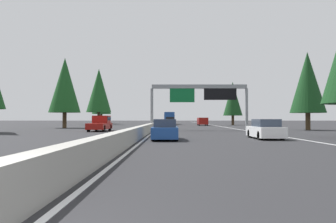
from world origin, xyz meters
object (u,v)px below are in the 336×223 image
Objects in this scene: sedan_far_right at (265,130)px; minivan_far_left at (202,121)px; conifer_right_near at (308,82)px; sign_gantry_overhead at (201,94)px; conifer_right_mid at (233,99)px; conifer_left_mid at (99,90)px; conifer_left_near at (65,85)px; conifer_left_far at (101,97)px; oncoming_near at (100,123)px; sedan_near_center at (165,130)px; pickup_far_center at (170,121)px; bus_mid_center at (170,118)px.

sedan_far_right is 44.07m from minivan_far_left.
sign_gantry_overhead is at bearing 91.31° from conifer_right_near.
conifer_left_mid reaches higher than conifer_right_mid.
conifer_right_near is 0.91× the size of conifer_left_near.
sign_gantry_overhead is 0.97× the size of conifer_left_far.
conifer_left_near is (11.96, 8.38, 5.90)m from oncoming_near.
conifer_right_mid is (48.97, -7.21, 5.36)m from sedan_far_right.
conifer_right_near reaches higher than sedan_near_center.
pickup_far_center is (49.46, -0.27, 0.23)m from sedan_near_center.
sedan_far_right is at bearing -171.54° from pickup_far_center.
conifer_right_near reaches higher than minivan_far_left.
sign_gantry_overhead is 1.10× the size of bus_mid_center.
pickup_far_center is at bearing 8.46° from sedan_far_right.
pickup_far_center is (-10.70, -0.18, -0.80)m from bus_mid_center.
conifer_right_mid is (31.63, -10.39, 1.33)m from sign_gantry_overhead.
oncoming_near is at bearing 47.13° from sedan_far_right.
oncoming_near is (-44.59, 8.18, -0.80)m from bus_mid_center.
pickup_far_center is (4.27, 6.95, -0.04)m from minivan_far_left.
sedan_far_right is 0.43× the size of conifer_right_near.
conifer_left_mid is at bearing 24.38° from sedan_far_right.
pickup_far_center is at bearing -37.35° from conifer_left_near.
sedan_near_center is at bearing -162.66° from conifer_left_mid.
oncoming_near is at bearing -166.86° from conifer_left_mid.
bus_mid_center reaches higher than oncoming_near.
conifer_left_mid reaches higher than conifer_right_near.
conifer_left_far is at bearing 24.24° from sign_gantry_overhead.
conifer_right_near is at bearing -44.24° from sedan_near_center.
pickup_far_center is 0.55× the size of conifer_right_near.
bus_mid_center is (60.16, -0.09, 1.03)m from sedan_near_center.
sign_gantry_overhead is 2.26× the size of oncoming_near.
sedan_near_center is at bearing 179.91° from bus_mid_center.
conifer_left_near is at bearing 75.90° from conifer_right_near.
conifer_right_near reaches higher than conifer_right_mid.
sedan_near_center is at bearing 179.69° from pickup_far_center.
sign_gantry_overhead is 1.24× the size of conifer_right_near.
conifer_left_mid is at bearing 68.38° from pickup_far_center.
conifer_left_mid is at bearing -166.86° from oncoming_near.
conifer_left_mid reaches higher than minivan_far_left.
minivan_far_left is 33.35m from oncoming_near.
pickup_far_center is 0.40× the size of conifer_left_mid.
sedan_far_right is at bearing -81.39° from sedan_near_center.
conifer_right_mid is (-10.06, -14.58, 4.33)m from bus_mid_center.
sedan_near_center is 32.66m from conifer_left_near.
conifer_left_mid is (55.44, 25.12, 7.86)m from sedan_far_right.
conifer_right_near is (-30.67, -18.03, 5.30)m from pickup_far_center.
sedan_near_center is 7.54m from sedan_far_right.
sedan_near_center is 49.46m from pickup_far_center.
conifer_left_mid is at bearing 78.69° from conifer_right_mid.
conifer_left_far is (55.67, 39.23, 1.77)m from conifer_right_near.
sedan_near_center is at bearing -164.30° from conifer_left_far.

